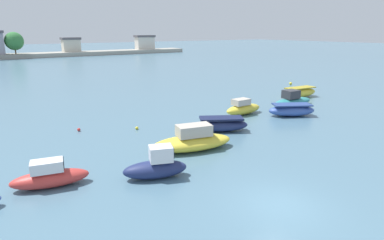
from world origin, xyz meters
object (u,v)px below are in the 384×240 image
Objects in this scene: mooring_buoy_0 at (291,83)px; mooring_buoy_1 at (79,130)px; moored_boat_8 at (300,92)px; moored_boat_6 at (292,110)px; moored_boat_5 at (243,108)px; moored_boat_1 at (50,177)px; moored_boat_2 at (156,166)px; moored_boat_3 at (192,141)px; moored_boat_4 at (221,124)px; moored_boat_7 at (293,100)px; mooring_buoy_4 at (137,128)px.

mooring_buoy_0 reaches higher than mooring_buoy_1.
mooring_buoy_1 is (-25.54, 0.95, -0.46)m from moored_boat_8.
moored_boat_8 reaches higher than moored_boat_6.
mooring_buoy_1 is (-14.43, 3.22, -0.47)m from moored_boat_5.
moored_boat_1 is 0.97× the size of moored_boat_5.
moored_boat_2 is 15.33m from moored_boat_5.
mooring_buoy_0 is at bearing 40.42° from moored_boat_3.
moored_boat_4 is 1.09× the size of moored_boat_5.
moored_boat_3 is 21.74m from moored_boat_8.
moored_boat_2 is 0.63× the size of moored_boat_3.
moored_boat_8 is 19.68× the size of mooring_buoy_1.
mooring_buoy_0 is (10.61, 9.04, -0.37)m from moored_boat_7.
moored_boat_6 is (3.30, -2.98, -0.04)m from moored_boat_5.
moored_boat_3 is 1.15× the size of moored_boat_7.
mooring_buoy_1 and mooring_buoy_4 have the same top height.
moored_boat_4 is at bearing -157.05° from moored_boat_8.
mooring_buoy_4 is at bearing 172.20° from moored_boat_4.
mooring_buoy_0 is (17.46, 8.86, -0.38)m from moored_boat_5.
moored_boat_3 is 4.74m from moored_boat_4.
moored_boat_4 reaches higher than mooring_buoy_0.
moored_boat_2 is 10.94m from mooring_buoy_1.
moored_boat_1 reaches higher than mooring_buoy_0.
moored_boat_6 is at bearing 18.78° from moored_boat_1.
mooring_buoy_4 is (-27.91, -7.82, -0.09)m from mooring_buoy_0.
moored_boat_3 reaches higher than moored_boat_6.
moored_boat_7 is 1.02× the size of moored_boat_8.
moored_boat_5 is at bearing 60.07° from moored_boat_4.
moored_boat_1 reaches higher than moored_boat_4.
mooring_buoy_1 is (3.83, 8.78, -0.42)m from moored_boat_1.
moored_boat_3 is at bearing -79.54° from mooring_buoy_4.
moored_boat_6 is at bearing 22.71° from moored_boat_3.
moored_boat_5 is (9.30, 5.21, -0.03)m from moored_boat_3.
moored_boat_7 is 20.06× the size of mooring_buoy_4.
moored_boat_8 reaches higher than moored_boat_4.
moored_boat_1 is 30.40m from moored_boat_8.
moored_boat_3 is at bearing -160.17° from moored_boat_7.
moored_boat_7 is at bearing -9.08° from mooring_buoy_1.
moored_boat_5 reaches higher than mooring_buoy_4.
moored_boat_3 is at bearing 50.84° from moored_boat_2.
moored_boat_7 is (16.15, 5.03, -0.03)m from moored_boat_3.
moored_boat_4 is at bearing -150.97° from moored_boat_6.
moored_boat_2 is 0.74× the size of moored_boat_8.
mooring_buoy_4 is at bearing 52.21° from moored_boat_1.
moored_boat_2 is 26.34m from moored_boat_8.
moored_boat_7 is (3.55, 2.81, 0.03)m from moored_boat_6.
moored_boat_4 is 10.46× the size of mooring_buoy_0.
moored_boat_7 is at bearing 30.00° from moored_boat_3.
moored_boat_3 is at bearing -58.69° from mooring_buoy_1.
moored_boat_2 reaches higher than moored_boat_6.
moored_boat_6 is (8.39, 0.04, 0.01)m from moored_boat_4.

